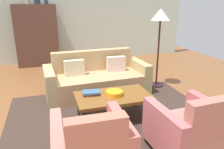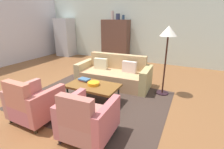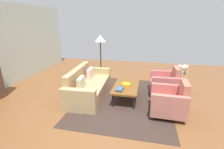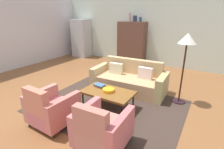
# 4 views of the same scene
# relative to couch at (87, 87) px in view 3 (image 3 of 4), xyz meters

# --- Properties ---
(ground_plane) EXTENTS (10.44, 10.44, 0.00)m
(ground_plane) POSITION_rel_couch_xyz_m (-0.52, -0.77, -0.29)
(ground_plane) COLOR brown
(area_rug) EXTENTS (3.40, 2.60, 0.01)m
(area_rug) POSITION_rel_couch_xyz_m (0.00, -1.14, -0.28)
(area_rug) COLOR #3C2D26
(area_rug) RESTS_ON ground
(couch) EXTENTS (2.14, 0.99, 0.86)m
(couch) POSITION_rel_couch_xyz_m (0.00, 0.00, 0.00)
(couch) COLOR tan
(couch) RESTS_ON ground
(coffee_table) EXTENTS (1.20, 0.70, 0.41)m
(coffee_table) POSITION_rel_couch_xyz_m (0.00, -1.19, 0.09)
(coffee_table) COLOR black
(coffee_table) RESTS_ON ground
(armchair_left) EXTENTS (0.82, 0.82, 0.88)m
(armchair_left) POSITION_rel_couch_xyz_m (-0.60, -2.35, 0.06)
(armchair_left) COLOR black
(armchair_left) RESTS_ON ground
(armchair_right) EXTENTS (0.83, 0.83, 0.88)m
(armchair_right) POSITION_rel_couch_xyz_m (0.61, -2.35, 0.06)
(armchair_right) COLOR black
(armchair_right) RESTS_ON ground
(fruit_bowl) EXTENTS (0.28, 0.28, 0.07)m
(fruit_bowl) POSITION_rel_couch_xyz_m (0.02, -1.19, 0.16)
(fruit_bowl) COLOR orange
(fruit_bowl) RESTS_ON coffee_table
(book_stack) EXTENTS (0.29, 0.21, 0.06)m
(book_stack) POSITION_rel_couch_xyz_m (-0.33, -1.05, 0.16)
(book_stack) COLOR #91383D
(book_stack) RESTS_ON coffee_table
(floor_lamp) EXTENTS (0.40, 0.40, 1.72)m
(floor_lamp) POSITION_rel_couch_xyz_m (1.41, -0.04, 1.16)
(floor_lamp) COLOR black
(floor_lamp) RESTS_ON ground
(dog) EXTENTS (0.48, 0.59, 0.48)m
(dog) POSITION_rel_couch_xyz_m (2.78, -3.27, 0.03)
(dog) COLOR beige
(dog) RESTS_ON ground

